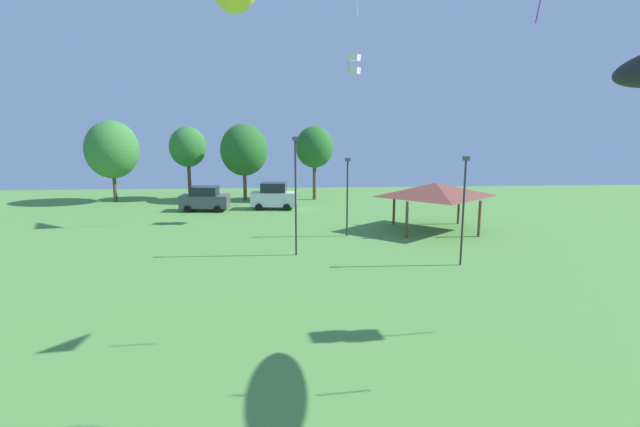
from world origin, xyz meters
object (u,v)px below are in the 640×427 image
(parked_car_second_from_left, at_px, (274,196))
(treeline_tree_1, at_px, (188,147))
(treeline_tree_2, at_px, (244,150))
(light_post_0, at_px, (347,192))
(treeline_tree_0, at_px, (112,150))
(light_post_1, at_px, (464,205))
(parked_car_leftmost, at_px, (205,199))
(light_post_2, at_px, (296,190))
(kite_flying_0, at_px, (354,64))
(treeline_tree_3, at_px, (314,147))
(park_pavilion, at_px, (435,190))

(parked_car_second_from_left, height_order, treeline_tree_1, treeline_tree_1)
(treeline_tree_1, height_order, treeline_tree_2, treeline_tree_2)
(light_post_0, distance_m, treeline_tree_0, 26.94)
(light_post_1, bearing_deg, light_post_0, 127.21)
(parked_car_leftmost, relative_size, light_post_2, 0.62)
(kite_flying_0, height_order, treeline_tree_1, kite_flying_0)
(kite_flying_0, distance_m, treeline_tree_3, 13.49)
(parked_car_second_from_left, bearing_deg, kite_flying_0, -36.86)
(park_pavilion, xyz_separation_m, light_post_2, (-10.41, -6.18, 0.94))
(treeline_tree_2, bearing_deg, park_pavilion, -44.03)
(park_pavilion, bearing_deg, treeline_tree_0, 152.48)
(parked_car_second_from_left, bearing_deg, treeline_tree_2, 127.06)
(treeline_tree_0, bearing_deg, light_post_0, -36.78)
(parked_car_leftmost, xyz_separation_m, light_post_1, (17.43, -18.02, 2.41))
(light_post_0, bearing_deg, treeline_tree_3, 95.25)
(parked_car_second_from_left, height_order, park_pavilion, park_pavilion)
(parked_car_second_from_left, height_order, light_post_2, light_post_2)
(light_post_2, xyz_separation_m, treeline_tree_1, (-10.72, 22.38, 1.33))
(parked_car_second_from_left, distance_m, treeline_tree_1, 11.80)
(light_post_1, xyz_separation_m, treeline_tree_2, (-14.29, 23.67, 1.59))
(parked_car_second_from_left, distance_m, light_post_0, 12.50)
(parked_car_second_from_left, xyz_separation_m, park_pavilion, (12.22, -9.67, 1.88))
(park_pavilion, xyz_separation_m, treeline_tree_0, (-28.23, 14.71, 2.13))
(light_post_1, height_order, light_post_2, light_post_2)
(light_post_2, bearing_deg, light_post_0, 52.45)
(park_pavilion, bearing_deg, treeline_tree_2, 135.97)
(light_post_0, distance_m, treeline_tree_2, 18.42)
(kite_flying_0, relative_size, park_pavilion, 0.23)
(treeline_tree_3, bearing_deg, treeline_tree_2, -179.23)
(parked_car_second_from_left, relative_size, treeline_tree_0, 0.53)
(park_pavilion, xyz_separation_m, treeline_tree_2, (-15.30, 14.79, 2.03))
(light_post_0, height_order, treeline_tree_1, treeline_tree_1)
(park_pavilion, bearing_deg, treeline_tree_1, 142.52)
(kite_flying_0, height_order, park_pavilion, kite_flying_0)
(parked_car_leftmost, height_order, light_post_2, light_post_2)
(light_post_1, bearing_deg, treeline_tree_1, 128.73)
(kite_flying_0, xyz_separation_m, park_pavilion, (5.75, -3.64, -9.31))
(kite_flying_0, height_order, treeline_tree_2, kite_flying_0)
(kite_flying_0, relative_size, light_post_0, 0.27)
(park_pavilion, distance_m, treeline_tree_2, 21.38)
(light_post_2, bearing_deg, light_post_1, -16.03)
(parked_car_second_from_left, xyz_separation_m, light_post_2, (1.82, -15.85, 2.82))
(light_post_0, distance_m, treeline_tree_1, 22.84)
(kite_flying_0, relative_size, parked_car_leftmost, 0.34)
(light_post_2, height_order, treeline_tree_1, treeline_tree_1)
(parked_car_second_from_left, bearing_deg, light_post_1, -52.80)
(light_post_2, relative_size, treeline_tree_3, 0.97)
(kite_flying_0, distance_m, light_post_2, 13.72)
(parked_car_leftmost, distance_m, light_post_1, 25.18)
(parked_car_second_from_left, distance_m, park_pavilion, 15.70)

